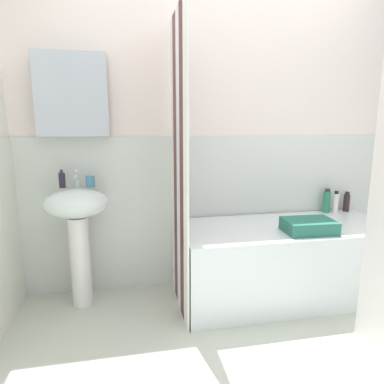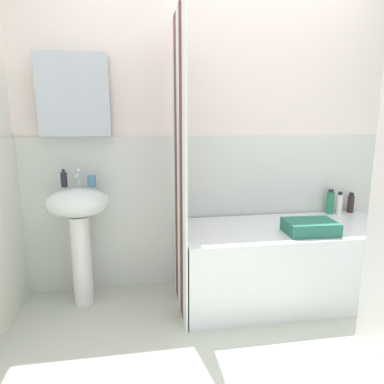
# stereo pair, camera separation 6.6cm
# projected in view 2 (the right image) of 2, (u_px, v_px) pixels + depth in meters

# --- Properties ---
(wall_back_tiled) EXTENTS (3.60, 0.18, 2.40)m
(wall_back_tiled) POSITION_uv_depth(u_px,v_px,m) (216.00, 144.00, 2.65)
(wall_back_tiled) COLOR white
(wall_back_tiled) RESTS_ON ground_plane
(sink) EXTENTS (0.44, 0.34, 0.86)m
(sink) POSITION_uv_depth(u_px,v_px,m) (79.00, 220.00, 2.36)
(sink) COLOR white
(sink) RESTS_ON ground_plane
(faucet) EXTENTS (0.03, 0.12, 0.12)m
(faucet) POSITION_uv_depth(u_px,v_px,m) (78.00, 178.00, 2.39)
(faucet) COLOR silver
(faucet) RESTS_ON sink
(soap_dispenser) EXTENTS (0.04, 0.04, 0.13)m
(soap_dispenser) POSITION_uv_depth(u_px,v_px,m) (64.00, 179.00, 2.36)
(soap_dispenser) COLOR #27212E
(soap_dispenser) RESTS_ON sink
(toothbrush_cup) EXTENTS (0.06, 0.06, 0.08)m
(toothbrush_cup) POSITION_uv_depth(u_px,v_px,m) (92.00, 181.00, 2.39)
(toothbrush_cup) COLOR teal
(toothbrush_cup) RESTS_ON sink
(bathtub) EXTENTS (1.58, 0.68, 0.55)m
(bathtub) POSITION_uv_depth(u_px,v_px,m) (286.00, 262.00, 2.53)
(bathtub) COLOR white
(bathtub) RESTS_ON ground_plane
(shower_curtain) EXTENTS (0.01, 0.68, 2.00)m
(shower_curtain) POSITION_uv_depth(u_px,v_px,m) (179.00, 168.00, 2.25)
(shower_curtain) COLOR white
(shower_curtain) RESTS_ON ground_plane
(lotion_bottle) EXTENTS (0.05, 0.05, 0.17)m
(lotion_bottle) POSITION_uv_depth(u_px,v_px,m) (351.00, 203.00, 2.85)
(lotion_bottle) COLOR #312226
(lotion_bottle) RESTS_ON bathtub
(shampoo_bottle) EXTENTS (0.05, 0.05, 0.19)m
(shampoo_bottle) POSITION_uv_depth(u_px,v_px,m) (339.00, 204.00, 2.79)
(shampoo_bottle) COLOR white
(shampoo_bottle) RESTS_ON bathtub
(body_wash_bottle) EXTENTS (0.06, 0.06, 0.21)m
(body_wash_bottle) POSITION_uv_depth(u_px,v_px,m) (330.00, 202.00, 2.81)
(body_wash_bottle) COLOR #29835B
(body_wash_bottle) RESTS_ON bathtub
(towel_folded) EXTENTS (0.35, 0.26, 0.09)m
(towel_folded) POSITION_uv_depth(u_px,v_px,m) (310.00, 227.00, 2.31)
(towel_folded) COLOR #2A6C5A
(towel_folded) RESTS_ON bathtub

